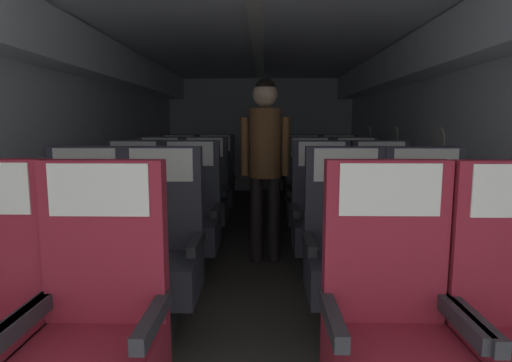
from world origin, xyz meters
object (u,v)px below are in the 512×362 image
seat_b_left_aisle (160,254)px  flight_attendant (265,150)px  seat_c_right_aisle (382,219)px  seat_c_right_window (322,219)px  seat_a_left_aisle (96,334)px  seat_d_left_aisle (204,198)px  seat_d_right_window (310,198)px  seat_c_left_window (133,218)px  seat_d_left_window (159,198)px  seat_b_right_aisle (427,255)px  seat_e_left_aisle (215,185)px  seat_e_left_window (178,185)px  seat_a_right_window (391,333)px  seat_d_right_aisle (356,198)px  seat_e_right_aisle (339,185)px  seat_c_left_aisle (190,219)px  seat_b_left_window (83,253)px  seat_b_right_window (346,254)px  seat_e_right_window (302,185)px

seat_b_left_aisle → flight_attendant: 1.54m
seat_c_right_aisle → seat_c_right_window: bearing=-178.0°
seat_a_left_aisle → seat_d_left_aisle: (-0.01, 2.89, 0.00)m
seat_a_left_aisle → seat_d_right_window: size_ratio=1.00×
seat_c_left_window → seat_d_left_window: same height
seat_c_right_window → seat_c_right_aisle: bearing=2.0°
seat_d_left_window → seat_b_left_aisle: bearing=-76.0°
seat_b_right_aisle → seat_e_left_aisle: bearing=119.1°
seat_c_right_window → seat_e_left_window: (-1.56, 1.91, 0.00)m
seat_a_right_window → seat_d_right_aisle: size_ratio=1.00×
seat_e_right_aisle → seat_d_right_aisle: bearing=-89.1°
seat_e_right_aisle → flight_attendant: 1.91m
seat_c_left_aisle → seat_e_left_window: 1.97m
seat_c_left_aisle → seat_a_left_aisle: bearing=-90.4°
seat_c_right_aisle → seat_a_left_aisle: bearing=-129.3°
seat_b_left_window → seat_c_right_window: same height
seat_b_left_aisle → flight_attendant: size_ratio=0.68×
seat_c_left_window → seat_c_right_window: (1.56, -0.02, 0.00)m
seat_a_right_window → seat_d_left_window: same height
flight_attendant → seat_a_left_aisle: bearing=85.3°
seat_b_right_aisle → seat_b_right_window: size_ratio=1.00×
seat_e_left_window → seat_e_right_aisle: size_ratio=1.00×
seat_e_left_aisle → seat_c_right_aisle: bearing=-50.0°
seat_b_right_window → seat_e_right_aisle: same height
seat_d_left_window → seat_b_right_aisle: bearing=-42.8°
seat_a_left_aisle → seat_c_left_aisle: same height
seat_a_right_window → seat_d_right_aisle: 2.91m
seat_a_left_aisle → seat_b_right_aisle: bearing=31.5°
seat_c_left_window → flight_attendant: 1.26m
seat_b_left_aisle → seat_e_right_window: size_ratio=1.00×
seat_d_right_window → flight_attendant: size_ratio=0.68×
seat_b_right_aisle → seat_c_right_aisle: bearing=90.0°
seat_c_left_aisle → seat_e_left_aisle: same height
seat_b_left_aisle → seat_d_left_aisle: (-0.01, 1.93, 0.00)m
seat_b_right_aisle → seat_e_left_aisle: (-1.59, 2.86, 0.00)m
seat_b_left_window → seat_d_left_aisle: bearing=76.6°
seat_b_right_window → seat_e_right_window: size_ratio=1.00×
seat_c_right_window → seat_e_right_window: same height
seat_b_right_window → seat_c_right_window: 0.94m
seat_a_right_window → seat_b_right_window: (0.02, 0.96, 0.00)m
seat_c_right_window → seat_a_right_window: bearing=-90.0°
seat_b_right_aisle → seat_d_right_aisle: 1.92m
seat_b_right_window → seat_d_right_aisle: same height
seat_b_left_window → seat_e_left_aisle: size_ratio=1.00×
seat_c_right_aisle → seat_e_left_aisle: bearing=130.0°
seat_b_right_window → seat_e_left_window: same height
seat_c_right_aisle → seat_d_left_window: bearing=155.3°
seat_a_left_aisle → seat_c_left_aisle: (0.01, 1.91, 0.00)m
seat_c_left_window → flight_attendant: (1.10, 0.32, 0.54)m
seat_d_left_aisle → flight_attendant: flight_attendant is taller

